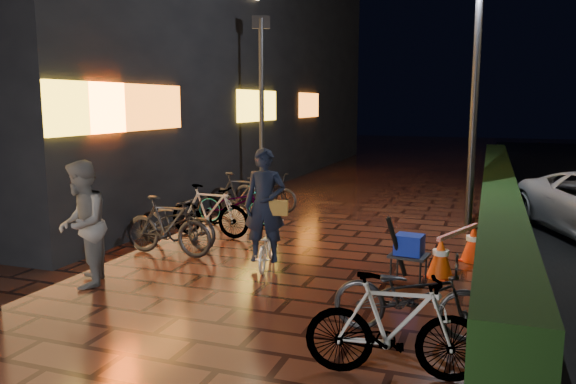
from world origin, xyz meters
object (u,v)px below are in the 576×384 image
at_px(bystander_person, 82,224).
at_px(cart_assembly, 408,247).
at_px(cyclist, 266,224).
at_px(traffic_barrier, 458,249).

distance_m(bystander_person, cart_assembly, 4.85).
xyz_separation_m(cyclist, cart_assembly, (2.30, 0.03, -0.20)).
height_order(bystander_person, traffic_barrier, bystander_person).
distance_m(cyclist, traffic_barrier, 3.17).
height_order(cyclist, cart_assembly, cyclist).
bearing_deg(cart_assembly, bystander_person, -158.03).
bearing_deg(bystander_person, cyclist, 99.48).
distance_m(traffic_barrier, cart_assembly, 1.19).
height_order(cyclist, traffic_barrier, cyclist).
bearing_deg(cyclist, cart_assembly, 0.67).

